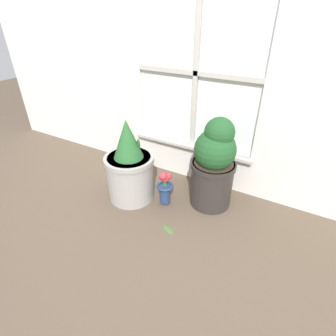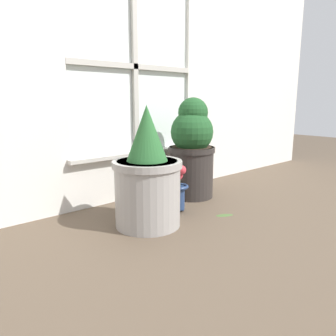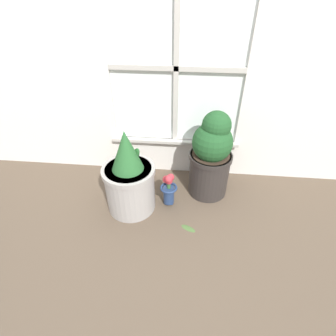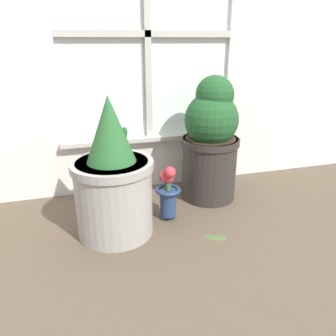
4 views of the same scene
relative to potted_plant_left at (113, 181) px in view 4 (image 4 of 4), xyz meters
The scene contains 5 objects.
ground_plane 0.43m from the potted_plant_left, 30.56° to the right, with size 10.00×10.00×0.00m, color brown.
potted_plant_left is the anchor object (origin of this frame).
potted_plant_right 0.63m from the potted_plant_left, 22.20° to the left, with size 0.33×0.33×0.70m.
flower_vase 0.31m from the potted_plant_left, 11.07° to the left, with size 0.13×0.13×0.30m.
fallen_leaf 0.55m from the potted_plant_left, 22.79° to the right, with size 0.12×0.09×0.01m.
Camera 4 is at (-0.43, -1.22, 0.87)m, focal length 35.00 mm.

